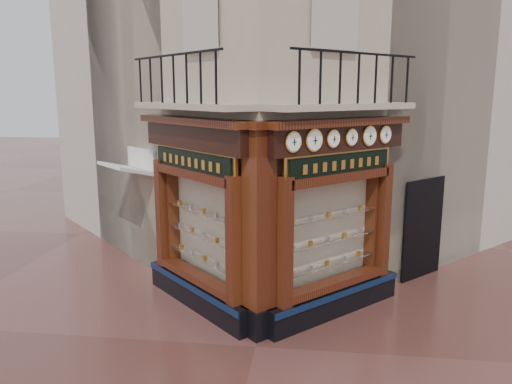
% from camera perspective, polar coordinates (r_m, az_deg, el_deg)
% --- Properties ---
extents(ground, '(80.00, 80.00, 0.00)m').
position_cam_1_polar(ground, '(9.32, -0.05, -17.26)').
color(ground, '#522B26').
rests_on(ground, ground).
extents(main_building, '(11.31, 11.31, 12.00)m').
position_cam_1_polar(main_building, '(14.41, 3.15, 17.40)').
color(main_building, '#BDAD93').
rests_on(main_building, ground).
extents(neighbour_left, '(11.31, 11.31, 11.00)m').
position_cam_1_polar(neighbour_left, '(17.15, -4.82, 14.71)').
color(neighbour_left, '#BAAFA2').
rests_on(neighbour_left, ground).
extents(neighbour_right, '(11.31, 11.31, 11.00)m').
position_cam_1_polar(neighbour_right, '(16.86, 12.45, 14.55)').
color(neighbour_right, '#BAAFA2').
rests_on(neighbour_right, ground).
extents(shopfront_left, '(2.86, 2.86, 3.98)m').
position_cam_1_polar(shopfront_left, '(10.30, -6.75, -2.73)').
color(shopfront_left, black).
rests_on(shopfront_left, ground).
extents(shopfront_right, '(2.86, 2.86, 3.98)m').
position_cam_1_polar(shopfront_right, '(10.01, 9.11, -3.19)').
color(shopfront_right, black).
rests_on(shopfront_right, ground).
extents(corner_pilaster, '(0.85, 0.85, 3.98)m').
position_cam_1_polar(corner_pilaster, '(9.04, 0.35, -4.82)').
color(corner_pilaster, black).
rests_on(corner_pilaster, ground).
extents(balcony, '(5.94, 2.97, 1.03)m').
position_cam_1_polar(balcony, '(9.67, 1.06, 9.87)').
color(balcony, '#BDAD93').
rests_on(balcony, ground).
extents(clock_a, '(0.30, 0.30, 0.37)m').
position_cam_1_polar(clock_a, '(8.67, 4.26, 5.73)').
color(clock_a, gold).
rests_on(clock_a, ground).
extents(clock_b, '(0.33, 0.33, 0.41)m').
position_cam_1_polar(clock_b, '(9.01, 6.64, 5.89)').
color(clock_b, gold).
rests_on(clock_b, ground).
extents(clock_c, '(0.28, 0.28, 0.34)m').
position_cam_1_polar(clock_c, '(9.36, 8.81, 6.03)').
color(clock_c, gold).
rests_on(clock_c, ground).
extents(clock_d, '(0.27, 0.27, 0.33)m').
position_cam_1_polar(clock_d, '(9.73, 10.85, 6.16)').
color(clock_d, gold).
rests_on(clock_d, ground).
extents(clock_e, '(0.32, 0.32, 0.40)m').
position_cam_1_polar(clock_e, '(10.13, 12.83, 6.27)').
color(clock_e, gold).
rests_on(clock_e, ground).
extents(clock_f, '(0.29, 0.29, 0.36)m').
position_cam_1_polar(clock_f, '(10.51, 14.54, 6.36)').
color(clock_f, gold).
rests_on(clock_f, ground).
extents(awning, '(1.63, 1.63, 0.29)m').
position_cam_1_polar(awning, '(13.27, -14.21, -8.71)').
color(awning, white).
rests_on(awning, ground).
extents(signboard_left, '(2.16, 2.16, 0.58)m').
position_cam_1_polar(signboard_left, '(10.05, -7.28, 3.44)').
color(signboard_left, gold).
rests_on(signboard_left, ground).
extents(signboard_right, '(2.09, 2.09, 0.56)m').
position_cam_1_polar(signboard_right, '(9.75, 9.64, 3.13)').
color(signboard_right, gold).
rests_on(signboard_right, ground).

